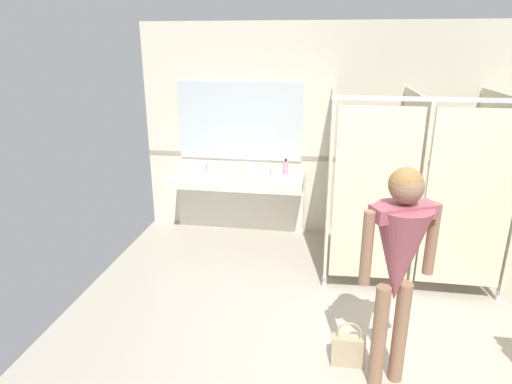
{
  "coord_description": "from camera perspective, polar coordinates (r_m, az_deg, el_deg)",
  "views": [
    {
      "loc": [
        -0.56,
        -3.11,
        2.52
      ],
      "look_at": [
        -1.23,
        1.04,
        1.09
      ],
      "focal_mm": 30.94,
      "sensor_mm": 36.0,
      "label": 1
    }
  ],
  "objects": [
    {
      "name": "wall_back",
      "position": [
        5.97,
        14.49,
        7.26
      ],
      "size": [
        6.05,
        0.12,
        2.78
      ],
      "primitive_type": "cube",
      "color": "beige",
      "rests_on": "ground_plane"
    },
    {
      "name": "floor_drain_cover",
      "position": [
        4.27,
        12.8,
        -17.89
      ],
      "size": [
        0.14,
        0.14,
        0.01
      ],
      "primitive_type": "cylinder",
      "color": "#B7BABF",
      "rests_on": "ground_plane"
    },
    {
      "name": "soap_dispenser",
      "position": [
        5.88,
        3.86,
        3.17
      ],
      "size": [
        0.07,
        0.07,
        0.21
      ],
      "color": "#D899B2",
      "rests_on": "vanity_counter"
    },
    {
      "name": "mirror_panel",
      "position": [
        5.96,
        -2.13,
        9.12
      ],
      "size": [
        1.68,
        0.02,
        1.04
      ],
      "primitive_type": "cube",
      "color": "silver",
      "rests_on": "wall_back"
    },
    {
      "name": "wall_back_tile_band",
      "position": [
        5.98,
        14.28,
        3.95
      ],
      "size": [
        6.05,
        0.01,
        0.06
      ],
      "primitive_type": "cube",
      "color": "#9E937F",
      "rests_on": "wall_back"
    },
    {
      "name": "bathroom_stalls",
      "position": [
        5.11,
        19.45,
        1.19
      ],
      "size": [
        1.83,
        1.53,
        2.05
      ],
      "color": "beige",
      "rests_on": "ground_plane"
    },
    {
      "name": "person_standing",
      "position": [
        3.3,
        17.99,
        -7.57
      ],
      "size": [
        0.55,
        0.53,
        1.74
      ],
      "color": "#8C664C",
      "rests_on": "ground_plane"
    },
    {
      "name": "handbag",
      "position": [
        3.9,
        11.8,
        -19.27
      ],
      "size": [
        0.27,
        0.1,
        0.4
      ],
      "color": "tan",
      "rests_on": "ground_plane"
    },
    {
      "name": "ground_plane",
      "position": [
        4.08,
        16.0,
        -21.2
      ],
      "size": [
        6.05,
        5.93,
        0.1
      ],
      "primitive_type": "cube",
      "color": "#B2A899"
    },
    {
      "name": "vanity_counter",
      "position": [
        5.99,
        -2.4,
        0.3
      ],
      "size": [
        1.78,
        0.56,
        0.97
      ],
      "color": "silver",
      "rests_on": "ground_plane"
    },
    {
      "name": "paper_cup",
      "position": [
        5.77,
        -1.72,
        2.46
      ],
      "size": [
        0.07,
        0.07,
        0.1
      ],
      "primitive_type": "cylinder",
      "color": "beige",
      "rests_on": "vanity_counter"
    }
  ]
}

